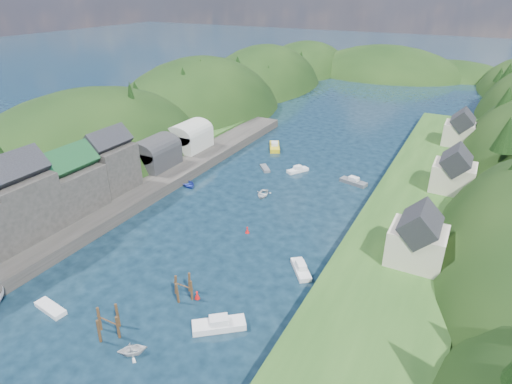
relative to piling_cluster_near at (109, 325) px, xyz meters
The scene contains 15 objects.
ground 55.07m from the piling_cluster_near, 88.68° to the left, with size 600.00×600.00×0.00m, color black.
hillside_left 91.68m from the piling_cluster_near, 118.65° to the left, with size 44.00×245.56×52.00m.
far_hills 179.47m from the piling_cluster_near, 89.20° to the left, with size 103.00×68.00×44.00m.
hill_trees 69.76m from the piling_cluster_near, 88.23° to the left, with size 92.66×150.87×11.95m.
quay_left 33.82m from the piling_cluster_near, 132.23° to the left, with size 12.00×110.00×2.00m, color #2D2B28.
terrace_left_grass 38.87m from the piling_cluster_near, 139.89° to the left, with size 12.00×110.00×2.50m, color #234719.
quayside_buildings 27.85m from the piling_cluster_near, 155.19° to the left, with size 8.00×35.84×12.90m.
boat_sheds 50.67m from the piling_cluster_near, 119.31° to the left, with size 7.00×21.00×7.50m.
terrace_right 52.14m from the piling_cluster_near, 59.75° to the left, with size 16.00×120.00×2.40m, color #234719.
right_bank_cottages 61.04m from the piling_cluster_near, 61.26° to the left, with size 9.00×59.24×8.41m.
piling_cluster_near is the anchor object (origin of this frame).
piling_cluster_far 9.84m from the piling_cluster_near, 68.87° to the left, with size 2.96×2.79×3.39m.
channel_buoy_near 10.98m from the piling_cluster_near, 61.32° to the left, with size 0.70×0.70×1.10m.
channel_buoy_far 26.66m from the piling_cluster_near, 83.16° to the left, with size 0.70×0.70×1.10m.
moored_boats 25.28m from the piling_cluster_near, 96.71° to the left, with size 35.22×73.76×2.08m.
Camera 1 is at (30.50, -29.69, 35.75)m, focal length 30.00 mm.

